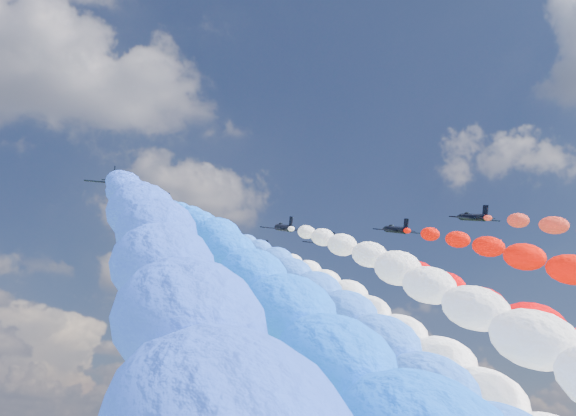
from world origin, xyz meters
name	(u,v)px	position (x,y,z in m)	size (l,w,h in m)	color
jet_0	(114,181)	(-31.86, -6.35, 94.34)	(8.98, 12.04, 2.65)	black
trail_0	(144,257)	(-31.86, -68.37, 66.21)	(7.14, 121.49, 60.18)	blue
jet_1	(163,206)	(-22.75, 3.40, 94.34)	(8.98, 12.04, 2.65)	black
trail_1	(241,293)	(-22.75, -58.61, 66.21)	(7.14, 121.49, 60.18)	#1160FF
jet_2	(221,233)	(-9.96, 16.32, 94.34)	(8.98, 12.04, 2.65)	black
trail_2	(332,325)	(-9.96, -45.70, 66.21)	(7.14, 121.49, 60.18)	blue
jet_3	(284,228)	(0.89, 9.82, 94.34)	(8.98, 12.04, 2.65)	black
trail_3	(455,320)	(0.89, -52.19, 66.21)	(7.14, 121.49, 60.18)	white
jet_4	(261,250)	(0.74, 26.23, 94.34)	(8.98, 12.04, 2.65)	black
trail_4	(387,343)	(0.74, -35.79, 66.21)	(7.14, 121.49, 60.18)	white
jet_5	(325,242)	(11.62, 17.05, 94.34)	(8.98, 12.04, 2.65)	black
trail_5	(508,335)	(11.62, -44.96, 66.21)	(7.14, 121.49, 60.18)	#F70309
jet_6	(396,230)	(21.85, 4.86, 94.34)	(8.98, 12.04, 2.65)	black
jet_7	(473,217)	(32.08, -6.19, 94.34)	(8.98, 12.04, 2.65)	black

